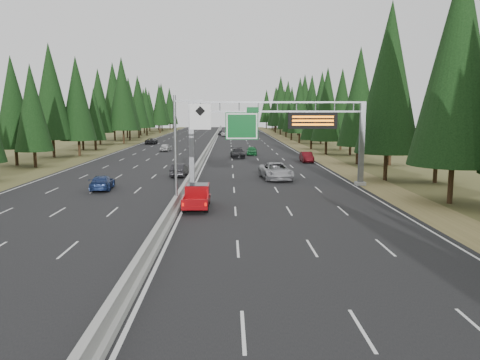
% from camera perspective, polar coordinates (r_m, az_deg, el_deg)
% --- Properties ---
extents(road, '(32.00, 260.00, 0.08)m').
position_cam_1_polar(road, '(88.68, -3.81, 3.81)').
color(road, black).
rests_on(road, ground).
extents(shoulder_right, '(3.60, 260.00, 0.06)m').
position_cam_1_polar(shoulder_right, '(89.69, 7.65, 3.80)').
color(shoulder_right, olive).
rests_on(shoulder_right, ground).
extents(shoulder_left, '(3.60, 260.00, 0.06)m').
position_cam_1_polar(shoulder_left, '(91.20, -15.08, 3.66)').
color(shoulder_left, '#4D4C24').
rests_on(shoulder_left, ground).
extents(median_barrier, '(0.70, 260.00, 0.85)m').
position_cam_1_polar(median_barrier, '(88.65, -3.81, 4.05)').
color(median_barrier, gray).
rests_on(median_barrier, road).
extents(sign_gantry, '(16.75, 0.98, 7.80)m').
position_cam_1_polar(sign_gantry, '(43.54, 5.41, 6.09)').
color(sign_gantry, slate).
rests_on(sign_gantry, road).
extents(hov_sign_pole, '(2.80, 0.50, 8.00)m').
position_cam_1_polar(hov_sign_pole, '(33.53, -6.91, 4.50)').
color(hov_sign_pole, slate).
rests_on(hov_sign_pole, road).
extents(tree_row_right, '(12.41, 243.01, 18.80)m').
position_cam_1_polar(tree_row_right, '(78.03, 12.41, 10.06)').
color(tree_row_right, black).
rests_on(tree_row_right, ground).
extents(tree_row_left, '(11.92, 242.64, 18.97)m').
position_cam_1_polar(tree_row_left, '(90.51, -18.40, 9.32)').
color(tree_row_left, black).
rests_on(tree_row_left, ground).
extents(silver_minivan, '(3.42, 6.34, 1.69)m').
position_cam_1_polar(silver_minivan, '(48.06, 4.41, 1.11)').
color(silver_minivan, '#9C9CA1').
rests_on(silver_minivan, road).
extents(red_pickup, '(1.77, 4.96, 1.62)m').
position_cam_1_polar(red_pickup, '(33.94, -5.25, -1.81)').
color(red_pickup, black).
rests_on(red_pickup, road).
extents(car_ahead_green, '(1.86, 4.19, 1.40)m').
position_cam_1_polar(car_ahead_green, '(75.25, 1.44, 3.60)').
color(car_ahead_green, '#155B2A').
rests_on(car_ahead_green, road).
extents(car_ahead_dkred, '(1.52, 4.26, 1.40)m').
position_cam_1_polar(car_ahead_dkred, '(65.04, 8.13, 2.79)').
color(car_ahead_dkred, '#4D0B10').
rests_on(car_ahead_dkred, road).
extents(car_ahead_dkgrey, '(2.30, 5.05, 1.43)m').
position_cam_1_polar(car_ahead_dkgrey, '(70.57, -0.29, 3.31)').
color(car_ahead_dkgrey, black).
rests_on(car_ahead_dkgrey, road).
extents(car_ahead_white, '(2.72, 5.54, 1.51)m').
position_cam_1_polar(car_ahead_white, '(134.92, -1.77, 5.69)').
color(car_ahead_white, '#B6B6B6').
rests_on(car_ahead_white, road).
extents(car_ahead_far, '(2.02, 4.32, 1.43)m').
position_cam_1_polar(car_ahead_far, '(141.20, -2.29, 5.78)').
color(car_ahead_far, black).
rests_on(car_ahead_far, road).
extents(car_onc_near, '(1.69, 4.18, 1.35)m').
position_cam_1_polar(car_onc_near, '(50.51, -7.38, 1.22)').
color(car_onc_near, black).
rests_on(car_onc_near, road).
extents(car_onc_blue, '(2.23, 4.54, 1.27)m').
position_cam_1_polar(car_onc_blue, '(43.23, -16.45, -0.29)').
color(car_onc_blue, navy).
rests_on(car_onc_blue, road).
extents(car_onc_white, '(1.88, 4.04, 1.34)m').
position_cam_1_polar(car_onc_white, '(83.63, -9.04, 3.95)').
color(car_onc_white, '#B2B2B2').
rests_on(car_onc_white, road).
extents(car_onc_far, '(2.22, 4.70, 1.30)m').
position_cam_1_polar(car_onc_far, '(103.00, -10.74, 4.69)').
color(car_onc_far, black).
rests_on(car_onc_far, road).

